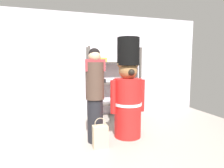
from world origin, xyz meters
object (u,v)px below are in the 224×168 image
object	(u,v)px
teddy_bear_guard	(128,93)
shopping_bag	(100,136)
person_shopper	(95,94)
merchandise_shelf	(114,81)

from	to	relation	value
teddy_bear_guard	shopping_bag	xyz separation A→B (m)	(-0.60, -0.32, -0.63)
person_shopper	merchandise_shelf	bearing A→B (deg)	61.27
person_shopper	shopping_bag	distance (m)	0.71
merchandise_shelf	teddy_bear_guard	xyz separation A→B (m)	(-0.19, -1.44, -0.08)
merchandise_shelf	teddy_bear_guard	bearing A→B (deg)	-97.68
merchandise_shelf	person_shopper	size ratio (longest dim) A/B	1.09
shopping_bag	merchandise_shelf	bearing A→B (deg)	65.71
merchandise_shelf	shopping_bag	size ratio (longest dim) A/B	3.54
teddy_bear_guard	person_shopper	bearing A→B (deg)	-175.00
teddy_bear_guard	shopping_bag	bearing A→B (deg)	-151.84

